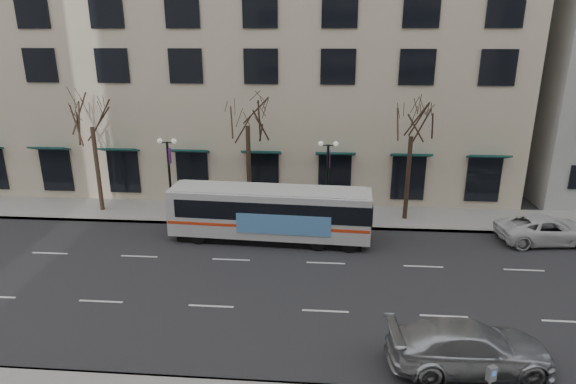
# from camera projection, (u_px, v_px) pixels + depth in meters

# --- Properties ---
(ground) EXTENTS (160.00, 160.00, 0.00)m
(ground) POSITION_uv_depth(u_px,v_px,m) (222.00, 281.00, 23.25)
(ground) COLOR black
(ground) RESTS_ON ground
(sidewalk_far) EXTENTS (80.00, 4.00, 0.15)m
(sidewalk_far) POSITION_uv_depth(u_px,v_px,m) (326.00, 216.00, 31.37)
(sidewalk_far) COLOR gray
(sidewalk_far) RESTS_ON ground
(building_hotel) EXTENTS (40.00, 20.00, 24.00)m
(building_hotel) POSITION_uv_depth(u_px,v_px,m) (245.00, 26.00, 39.55)
(building_hotel) COLOR #C0B393
(building_hotel) RESTS_ON ground
(tree_far_left) EXTENTS (3.60, 3.60, 8.34)m
(tree_far_left) POSITION_uv_depth(u_px,v_px,m) (90.00, 112.00, 30.25)
(tree_far_left) COLOR black
(tree_far_left) RESTS_ON ground
(tree_far_mid) EXTENTS (3.60, 3.60, 8.55)m
(tree_far_mid) POSITION_uv_depth(u_px,v_px,m) (247.00, 111.00, 29.43)
(tree_far_mid) COLOR black
(tree_far_mid) RESTS_ON ground
(tree_far_right) EXTENTS (3.60, 3.60, 8.06)m
(tree_far_right) POSITION_uv_depth(u_px,v_px,m) (412.00, 121.00, 28.83)
(tree_far_right) COLOR black
(tree_far_right) RESTS_ON ground
(lamp_post_left) EXTENTS (1.22, 0.45, 5.21)m
(lamp_post_left) POSITION_uv_depth(u_px,v_px,m) (170.00, 174.00, 30.47)
(lamp_post_left) COLOR black
(lamp_post_left) RESTS_ON ground
(lamp_post_right) EXTENTS (1.22, 0.45, 5.21)m
(lamp_post_right) POSITION_uv_depth(u_px,v_px,m) (328.00, 177.00, 29.72)
(lamp_post_right) COLOR black
(lamp_post_right) RESTS_ON ground
(city_bus) EXTENTS (11.55, 3.10, 3.10)m
(city_bus) POSITION_uv_depth(u_px,v_px,m) (271.00, 212.00, 27.39)
(city_bus) COLOR silver
(city_bus) RESTS_ON ground
(silver_car) EXTENTS (5.96, 2.82, 1.68)m
(silver_car) POSITION_uv_depth(u_px,v_px,m) (469.00, 347.00, 16.96)
(silver_car) COLOR #AEB1B6
(silver_car) RESTS_ON ground
(white_pickup) EXTENTS (5.72, 3.13, 1.52)m
(white_pickup) POSITION_uv_depth(u_px,v_px,m) (546.00, 230.00, 27.39)
(white_pickup) COLOR silver
(white_pickup) RESTS_ON ground
(pay_station) EXTENTS (0.34, 0.29, 1.32)m
(pay_station) POSITION_uv_depth(u_px,v_px,m) (491.00, 377.00, 15.09)
(pay_station) COLOR slate
(pay_station) RESTS_ON sidewalk_near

